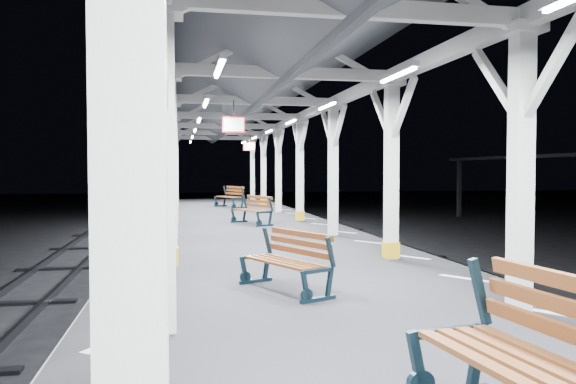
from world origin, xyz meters
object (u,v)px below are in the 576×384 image
object	(u,v)px
bench_near	(558,364)
bench_far	(254,209)
bench_extra	(231,196)
bench_mid	(290,259)

from	to	relation	value
bench_near	bench_far	xyz separation A→B (m)	(0.14, 14.29, -0.08)
bench_near	bench_extra	bearing A→B (deg)	83.42
bench_mid	bench_extra	size ratio (longest dim) A/B	0.86
bench_near	bench_extra	xyz separation A→B (m)	(0.16, 22.30, -0.04)
bench_extra	bench_near	bearing A→B (deg)	-113.11
bench_mid	bench_extra	bearing A→B (deg)	62.65
bench_far	bench_extra	bearing A→B (deg)	66.87
bench_far	bench_near	bearing A→B (deg)	-113.57
bench_near	bench_extra	distance (m)	22.30
bench_far	bench_mid	bearing A→B (deg)	-117.59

